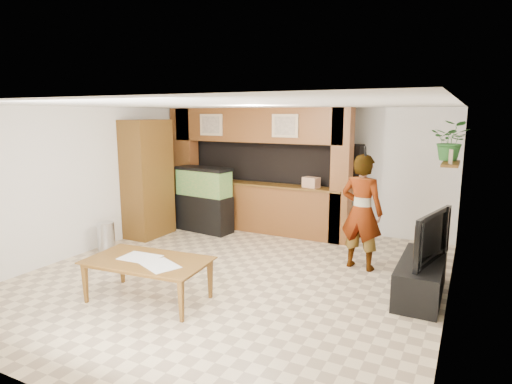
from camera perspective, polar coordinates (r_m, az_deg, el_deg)
The scene contains 21 objects.
floor at distance 6.79m, azimuth -2.79°, elevation -11.03°, with size 6.50×6.50×0.00m, color #CFB990.
ceiling at distance 6.33m, azimuth -2.99°, elevation 11.47°, with size 6.50×6.50×0.00m, color white.
wall_back at distance 9.36m, azimuth 7.07°, elevation 3.06°, with size 6.00×6.00×0.00m, color silver.
wall_left at distance 8.33m, azimuth -21.11°, elevation 1.54°, with size 6.50×6.50×0.00m, color silver.
wall_right at distance 5.61m, azimuth 24.80°, elevation -2.71°, with size 6.50×6.50×0.00m, color silver.
partition at distance 9.17m, azimuth 0.16°, elevation 3.07°, with size 4.20×0.99×2.60m.
wall_clock at distance 8.93m, azimuth -16.44°, elevation 6.25°, with size 0.05×0.25×0.25m.
wall_shelf at distance 7.48m, azimuth 24.54°, elevation 3.47°, with size 0.25×0.90×0.04m, color brown.
pantry_cabinet at distance 8.95m, azimuth -14.26°, elevation 1.73°, with size 0.59×0.97×2.37m, color brown.
trash_can at distance 8.23m, azimuth -19.36°, elevation -5.72°, with size 0.31×0.31×0.56m, color #B2B2B7.
aquarium at distance 9.15m, azimuth -6.93°, elevation -1.09°, with size 1.24×0.47×1.37m.
tv_stand at distance 6.42m, azimuth 21.12°, elevation -10.61°, with size 0.56×1.53×0.51m, color black.
television at distance 6.24m, azimuth 21.48°, elevation -5.45°, with size 1.20×0.16×0.69m, color black.
photo_frame at distance 7.23m, azimuth 24.52°, elevation 4.31°, with size 0.03×0.17×0.22m, color tan.
potted_plant at distance 7.71m, azimuth 24.61°, elevation 6.24°, with size 0.59×0.51×0.65m, color #265E25.
person at distance 7.04m, azimuth 13.90°, elevation -2.59°, with size 0.68×0.45×1.87m, color #A08157.
microphone at distance 6.72m, azimuth 14.36°, elevation 5.27°, with size 0.04×0.04×0.17m, color black.
dining_table at distance 5.99m, azimuth -14.32°, elevation -11.41°, with size 1.63×0.91×0.57m, color brown.
newspaper_a at distance 6.02m, azimuth -15.18°, elevation -8.41°, with size 0.51×0.37×0.01m, color silver.
newspaper_b at distance 5.66m, azimuth -12.65°, elevation -9.52°, with size 0.50×0.36×0.01m, color silver.
counter_box at distance 8.52m, azimuth 7.37°, elevation 1.28°, with size 0.31×0.21×0.21m, color tan.
Camera 1 is at (3.15, -5.48, 2.47)m, focal length 30.00 mm.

